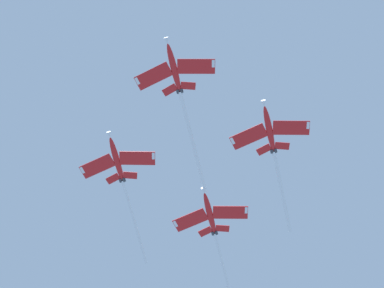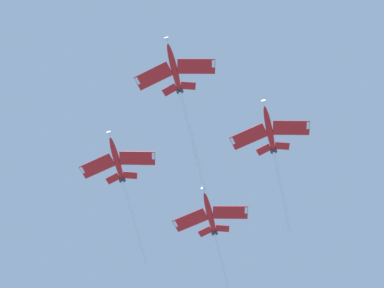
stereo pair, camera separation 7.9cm
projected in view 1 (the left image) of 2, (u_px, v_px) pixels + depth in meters
name	position (u px, v px, depth m)	size (l,w,h in m)	color
jet_lead	(181.00, 95.00, 150.15)	(23.90, 36.17, 9.14)	red
jet_left_wing	(273.00, 148.00, 153.67)	(22.15, 32.37, 8.12)	red
jet_right_wing	(121.00, 175.00, 158.52)	(23.06, 33.86, 8.42)	red
jet_slot	(213.00, 227.00, 161.77)	(22.16, 32.53, 7.46)	red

